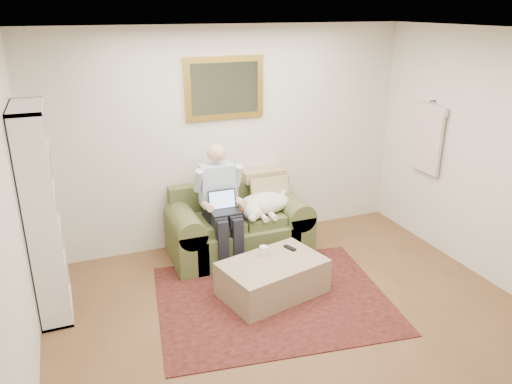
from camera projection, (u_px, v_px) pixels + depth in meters
room_shell at (311, 199)px, 4.09m from camera, size 4.51×5.00×2.61m
rug at (273, 299)px, 5.04m from camera, size 2.50×2.11×0.01m
sofa at (239, 231)px, 5.91m from camera, size 1.62×0.82×0.97m
seated_man at (222, 207)px, 5.56m from camera, size 0.53×0.76×1.36m
laptop at (224, 206)px, 5.49m from camera, size 0.31×0.25×0.23m
sleeping_dog at (264, 203)px, 5.82m from camera, size 0.67×0.42×0.25m
ottoman at (273, 278)px, 5.08m from camera, size 1.14×0.87×0.37m
coffee_mug at (263, 251)px, 5.13m from camera, size 0.08×0.08×0.10m
tv_remote at (290, 248)px, 5.28m from camera, size 0.10×0.16×0.02m
bookshelf at (42, 214)px, 4.56m from camera, size 0.28×0.80×2.00m
wall_mirror at (225, 88)px, 5.71m from camera, size 0.94×0.04×0.72m
hanging_shirt at (428, 135)px, 5.90m from camera, size 0.06×0.52×0.90m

